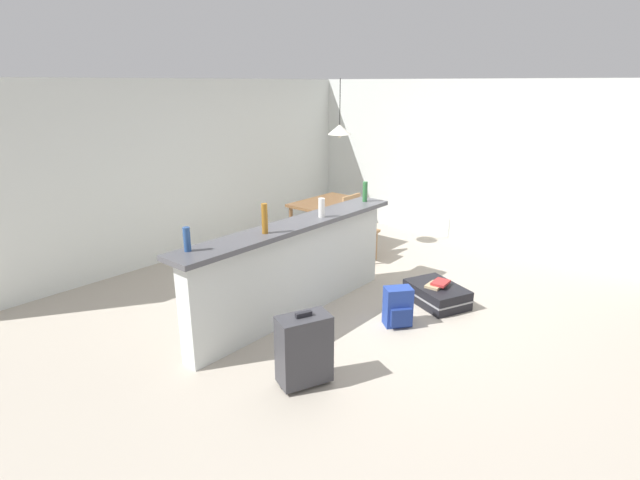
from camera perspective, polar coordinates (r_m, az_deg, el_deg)
name	(u,v)px	position (r m, az deg, el deg)	size (l,w,h in m)	color
ground_plane	(363,306)	(5.75, 4.98, -7.68)	(13.00, 13.00, 0.05)	#ADA393
wall_back	(195,168)	(7.47, -14.30, 8.10)	(6.60, 0.10, 2.50)	silver
wall_right	(463,162)	(8.09, 16.30, 8.66)	(0.10, 6.00, 2.50)	silver
partition_half_wall	(295,272)	(5.28, -2.96, -3.78)	(2.80, 0.20, 1.00)	silver
bar_countertop	(294,226)	(5.11, -3.06, 1.70)	(2.96, 0.40, 0.05)	#4C4C51
bottle_blue	(187,239)	(4.38, -15.22, 0.08)	(0.06, 0.06, 0.22)	#284C89
bottle_amber	(265,218)	(4.75, -6.45, 2.50)	(0.06, 0.06, 0.30)	#9E661E
bottle_white	(322,208)	(5.30, 0.18, 3.77)	(0.07, 0.07, 0.21)	silver
bottle_green	(365,192)	(6.04, 5.26, 5.63)	(0.06, 0.06, 0.25)	#2D6B38
dining_table	(330,208)	(7.38, 1.13, 3.75)	(1.10, 0.80, 0.74)	brown
dining_chair_near_partition	(356,225)	(7.00, 4.26, 1.81)	(0.41, 0.41, 0.93)	#9E754C
pendant_lamp	(340,129)	(7.21, 2.30, 12.73)	(0.34, 0.34, 0.81)	black
suitcase_flat_black	(436,294)	(5.86, 13.40, -6.15)	(0.73, 0.89, 0.22)	black
backpack_blue	(398,307)	(5.24, 9.06, -7.75)	(0.34, 0.34, 0.42)	#233D93
suitcase_upright_charcoal	(304,349)	(4.18, -1.87, -12.57)	(0.50, 0.39, 0.67)	#38383D
book_stack	(438,284)	(5.78, 13.54, -4.99)	(0.28, 0.22, 0.06)	tan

